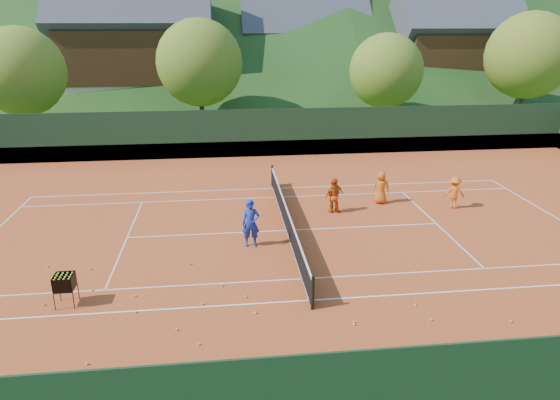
{
  "coord_description": "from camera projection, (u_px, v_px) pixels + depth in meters",
  "views": [
    {
      "loc": [
        -2.44,
        -18.69,
        8.13
      ],
      "look_at": [
        -0.28,
        0.0,
        1.36
      ],
      "focal_mm": 32.0,
      "sensor_mm": 36.0,
      "label": 1
    }
  ],
  "objects": [
    {
      "name": "tennis_ball_22",
      "position": [
        191.0,
        264.0,
        17.59
      ],
      "size": [
        0.07,
        0.07,
        0.07
      ],
      "primitive_type": "sphere",
      "color": "yellow",
      "rests_on": "clay_court"
    },
    {
      "name": "court_lines",
      "position": [
        287.0,
        230.0,
        20.48
      ],
      "size": [
        23.83,
        11.03,
        0.0
      ],
      "color": "white",
      "rests_on": "clay_court"
    },
    {
      "name": "tennis_ball_14",
      "position": [
        203.0,
        304.0,
        15.11
      ],
      "size": [
        0.07,
        0.07,
        0.07
      ],
      "primitive_type": "sphere",
      "color": "yellow",
      "rests_on": "clay_court"
    },
    {
      "name": "tennis_ball_12",
      "position": [
        92.0,
        290.0,
        15.87
      ],
      "size": [
        0.07,
        0.07,
        0.07
      ],
      "primitive_type": "sphere",
      "color": "yellow",
      "rests_on": "clay_court"
    },
    {
      "name": "tree_c",
      "position": [
        386.0,
        71.0,
        37.78
      ],
      "size": [
        5.6,
        5.6,
        7.35
      ],
      "color": "#432C1A",
      "rests_on": "ground"
    },
    {
      "name": "coach",
      "position": [
        251.0,
        223.0,
        18.76
      ],
      "size": [
        0.69,
        0.47,
        1.86
      ],
      "primitive_type": "imported",
      "rotation": [
        0.0,
        0.0,
        -0.04
      ],
      "color": "#1930A8",
      "rests_on": "clay_court"
    },
    {
      "name": "tennis_ball_6",
      "position": [
        90.0,
        268.0,
        17.26
      ],
      "size": [
        0.07,
        0.07,
        0.07
      ],
      "primitive_type": "sphere",
      "color": "yellow",
      "rests_on": "clay_court"
    },
    {
      "name": "tennis_ball_8",
      "position": [
        255.0,
        313.0,
        14.64
      ],
      "size": [
        0.07,
        0.07,
        0.07
      ],
      "primitive_type": "sphere",
      "color": "yellow",
      "rests_on": "clay_court"
    },
    {
      "name": "tree_d",
      "position": [
        529.0,
        56.0,
        39.68
      ],
      "size": [
        6.8,
        6.8,
        8.93
      ],
      "color": "#3F2719",
      "rests_on": "ground"
    },
    {
      "name": "tennis_ball_25",
      "position": [
        415.0,
        305.0,
        15.06
      ],
      "size": [
        0.07,
        0.07,
        0.07
      ],
      "primitive_type": "sphere",
      "color": "yellow",
      "rests_on": "clay_court"
    },
    {
      "name": "tennis_ball_9",
      "position": [
        310.0,
        241.0,
        19.37
      ],
      "size": [
        0.07,
        0.07,
        0.07
      ],
      "primitive_type": "sphere",
      "color": "yellow",
      "rests_on": "clay_court"
    },
    {
      "name": "tennis_ball_19",
      "position": [
        354.0,
        322.0,
        14.19
      ],
      "size": [
        0.07,
        0.07,
        0.07
      ],
      "primitive_type": "sphere",
      "color": "yellow",
      "rests_on": "clay_court"
    },
    {
      "name": "student_a",
      "position": [
        333.0,
        195.0,
        22.23
      ],
      "size": [
        0.87,
        0.75,
        1.55
      ],
      "primitive_type": "imported",
      "rotation": [
        0.0,
        0.0,
        2.89
      ],
      "color": "#CE4C12",
      "rests_on": "clay_court"
    },
    {
      "name": "tennis_ball_5",
      "position": [
        121.0,
        392.0,
        11.51
      ],
      "size": [
        0.07,
        0.07,
        0.07
      ],
      "primitive_type": "sphere",
      "color": "yellow",
      "rests_on": "clay_court"
    },
    {
      "name": "perimeter_fence",
      "position": [
        287.0,
        202.0,
        20.05
      ],
      "size": [
        40.4,
        24.24,
        3.0
      ],
      "color": "#15301B",
      "rests_on": "clay_court"
    },
    {
      "name": "tennis_ball_1",
      "position": [
        246.0,
        296.0,
        15.51
      ],
      "size": [
        0.07,
        0.07,
        0.07
      ],
      "primitive_type": "sphere",
      "color": "yellow",
      "rests_on": "clay_court"
    },
    {
      "name": "tennis_ball_7",
      "position": [
        44.0,
        304.0,
        15.07
      ],
      "size": [
        0.07,
        0.07,
        0.07
      ],
      "primitive_type": "sphere",
      "color": "yellow",
      "rests_on": "clay_court"
    },
    {
      "name": "chalet_right",
      "position": [
        450.0,
        52.0,
        48.9
      ],
      "size": [
        11.5,
        8.82,
        11.91
      ],
      "color": "beige",
      "rests_on": "ground"
    },
    {
      "name": "ground",
      "position": [
        287.0,
        231.0,
        20.48
      ],
      "size": [
        400.0,
        400.0,
        0.0
      ],
      "primitive_type": "plane",
      "color": "#2F4F18",
      "rests_on": "ground"
    },
    {
      "name": "tennis_ball_20",
      "position": [
        87.0,
        364.0,
        12.47
      ],
      "size": [
        0.07,
        0.07,
        0.07
      ],
      "primitive_type": "sphere",
      "color": "yellow",
      "rests_on": "clay_court"
    },
    {
      "name": "tennis_ball_16",
      "position": [
        222.0,
        285.0,
        16.15
      ],
      "size": [
        0.07,
        0.07,
        0.07
      ],
      "primitive_type": "sphere",
      "color": "yellow",
      "rests_on": "clay_court"
    },
    {
      "name": "tennis_ball_15",
      "position": [
        199.0,
        344.0,
        13.22
      ],
      "size": [
        0.07,
        0.07,
        0.07
      ],
      "primitive_type": "sphere",
      "color": "yellow",
      "rests_on": "clay_court"
    },
    {
      "name": "ball_hopper",
      "position": [
        64.0,
        283.0,
        14.87
      ],
      "size": [
        0.57,
        0.57,
        1.0
      ],
      "color": "black",
      "rests_on": "clay_court"
    },
    {
      "name": "tennis_net",
      "position": [
        287.0,
        219.0,
        20.31
      ],
      "size": [
        0.1,
        12.07,
        1.1
      ],
      "color": "black",
      "rests_on": "clay_court"
    },
    {
      "name": "clay_court",
      "position": [
        287.0,
        231.0,
        20.48
      ],
      "size": [
        40.0,
        24.0,
        0.02
      ],
      "primitive_type": "cube",
      "color": "#AD431C",
      "rests_on": "ground"
    },
    {
      "name": "student_d",
      "position": [
        454.0,
        193.0,
        22.69
      ],
      "size": [
        1.07,
        0.8,
        1.48
      ],
      "primitive_type": "imported",
      "rotation": [
        0.0,
        0.0,
        2.85
      ],
      "color": "orange",
      "rests_on": "clay_court"
    },
    {
      "name": "tennis_ball_13",
      "position": [
        136.0,
        312.0,
        14.68
      ],
      "size": [
        0.07,
        0.07,
        0.07
      ],
      "primitive_type": "sphere",
      "color": "yellow",
      "rests_on": "clay_court"
    },
    {
      "name": "tree_b",
      "position": [
        199.0,
        63.0,
        36.99
      ],
      "size": [
        6.4,
        6.4,
        8.4
      ],
      "color": "#3D2518",
      "rests_on": "ground"
    },
    {
      "name": "tennis_ball_18",
      "position": [
        135.0,
        296.0,
        15.55
      ],
      "size": [
        0.07,
        0.07,
        0.07
      ],
      "primitive_type": "sphere",
      "color": "yellow",
      "rests_on": "clay_court"
    },
    {
      "name": "chalet_mid",
      "position": [
        303.0,
        53.0,
        51.22
      ],
      "size": [
        12.65,
        8.82,
        11.45
      ],
      "color": "beige",
      "rests_on": "ground"
    },
    {
      "name": "student_c",
      "position": [
        381.0,
        187.0,
        23.28
      ],
      "size": [
        0.85,
        0.65,
        1.55
      ],
      "primitive_type": "imported",
      "rotation": [
        0.0,
        0.0,
        2.92
      ],
      "color": "orange",
      "rests_on": "clay_court"
    },
    {
      "name": "chalet_left",
      "position": [
        137.0,
        50.0,
        45.53
      ],
      "size": [
        13.8,
        9.93,
        12.92
      ],
      "color": "beige",
      "rests_on": "ground"
    },
    {
      "name": "tennis_ball_0",
      "position": [
        354.0,
        325.0,
        14.07
      ],
      "size": [
        0.07,
        0.07,
        0.07
      ],
      "primitive_type": "sphere",
      "color": "yellow",
      "rests_on": "clay_court"
    },
    {
      "name": "tennis_ball_3",
      "position": [
        48.0,
        266.0,
        17.41
      ],
      "size": [
        0.07,
        0.07,
        0.07
      ],
      "primitive_type": "sphere",
      "color": "yellow",
      "rests_on": "clay_court"
    },
    {
      "name": "tennis_ball_23",
      "position": [
        431.0,
        320.0,
        14.3
      ],
      "size": [
        0.07,
        0.07,
        0.07
      ],
      "primitive_type": "sphere",
      "color": "yellow",
      "rests_on": "clay_court"
    },
    {
      "name": "tree_a",
      "position": [
        21.0,
        72.0,
        33.93
      ],
      "size": [
        6.0,
        6.0,
        7.88
      ],
      "color": "#3D2818",
      "rests_on": "ground"
    },
    {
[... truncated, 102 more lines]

